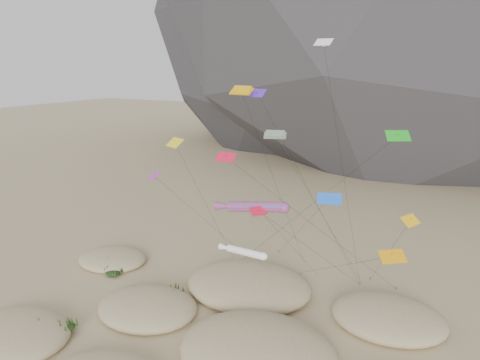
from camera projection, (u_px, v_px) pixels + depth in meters
name	position (u px, v px, depth m)	size (l,w,h in m)	color
ground	(202.00, 358.00, 45.29)	(500.00, 500.00, 0.00)	#CCB789
dunes	(225.00, 334.00, 47.98)	(52.80, 34.68, 4.10)	#CCB789
dune_grass	(214.00, 330.00, 48.50)	(42.84, 30.36, 1.47)	black
kite_stakes	(310.00, 272.00, 63.41)	(21.39, 6.83, 0.30)	#3F2D1E
rainbow_tube_kite	(254.00, 207.00, 47.74)	(8.11, 15.69, 14.35)	#FF1A1F
white_tube_kite	(244.00, 252.00, 47.00)	(7.12, 16.85, 9.91)	white
orange_parafoil	(242.00, 93.00, 50.44)	(4.02, 14.86, 25.35)	#DA9D0B
multi_parafoil	(276.00, 137.00, 49.57)	(8.93, 12.43, 20.81)	red
delta_kites	(287.00, 168.00, 48.28)	(31.97, 22.40, 30.25)	#AE20BB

